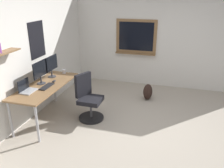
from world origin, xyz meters
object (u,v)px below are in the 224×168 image
Objects in this scene: office_chair at (88,100)px; coffee_mug at (64,71)px; backpack at (148,92)px; keyboard at (47,86)px; computer_mouse at (54,81)px; monitor_primary at (40,71)px; monitor_secondary at (51,65)px; desk at (46,88)px; laptop at (27,89)px.

office_chair is 0.99m from coffee_mug.
office_chair is 1.65m from backpack.
office_chair is at bearing -64.19° from keyboard.
keyboard reaches higher than backpack.
backpack is at bearing -52.97° from computer_mouse.
coffee_mug is at bearing 3.45° from keyboard.
backpack is (1.61, -1.76, -0.57)m from keyboard.
keyboard is at bearing 132.41° from backpack.
coffee_mug is (0.48, 0.77, 0.39)m from office_chair.
monitor_primary is 0.42m from monitor_secondary.
keyboard is (-0.35, 0.72, 0.35)m from office_chair.
backpack is (0.78, -1.81, -0.60)m from coffee_mug.
monitor_secondary is at bearing 12.97° from desk.
laptop is at bearing 141.19° from keyboard.
monitor_primary reaches higher than computer_mouse.
laptop is 0.84× the size of keyboard.
monitor_primary reaches higher than laptop.
laptop is 0.48m from monitor_primary.
keyboard is (-0.08, -0.08, 0.08)m from desk.
keyboard is 2.45m from backpack.
computer_mouse is at bearing -174.80° from coffee_mug.
laptop is 1.14m from coffee_mug.
desk is 3.64× the size of monitor_primary.
monitor_primary and monitor_secondary have the same top height.
desk is 18.36× the size of coffee_mug.
keyboard is 0.96× the size of backpack.
keyboard reaches higher than desk.
laptop is 3.37× the size of coffee_mug.
computer_mouse is 1.13× the size of coffee_mug.
monitor_secondary reaches higher than computer_mouse.
computer_mouse is at bearing -51.03° from monitor_primary.
laptop is at bearing 157.55° from computer_mouse.
desk is at bearing -167.03° from monitor_secondary.
desk reaches higher than backpack.
laptop is 0.62m from computer_mouse.
desk is at bearing 108.16° from office_chair.
computer_mouse is (0.58, -0.24, -0.04)m from laptop.
keyboard is 0.28m from computer_mouse.
keyboard is (-0.13, -0.19, -0.26)m from monitor_primary.
coffee_mug reaches higher than backpack.
office_chair is 1.12m from monitor_primary.
desk is 4.56× the size of keyboard.
office_chair is at bearing -56.07° from laptop.
keyboard is (0.30, -0.24, -0.04)m from laptop.
office_chair is 0.87m from keyboard.
laptop is 0.80× the size of backpack.
keyboard is at bearing 115.81° from office_chair.
laptop is at bearing 170.52° from coffee_mug.
monitor_secondary is 1.25× the size of keyboard.
keyboard is 4.02× the size of coffee_mug.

